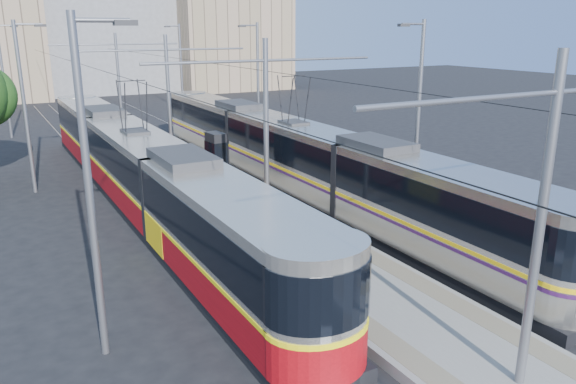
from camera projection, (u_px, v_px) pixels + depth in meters
ground at (398, 315)px, 15.56m from camera, size 160.00×160.00×0.00m
platform at (190, 175)px, 29.78m from camera, size 4.00×50.00×0.30m
tactile_strip_left at (163, 175)px, 29.06m from camera, size 0.70×50.00×0.01m
tactile_strip_right at (216, 169)px, 30.41m from camera, size 0.70×50.00×0.01m
rails at (190, 177)px, 29.82m from camera, size 8.71×70.00×0.03m
tram_left at (138, 168)px, 24.68m from camera, size 2.43×31.74×5.50m
tram_right at (294, 153)px, 26.98m from camera, size 2.43×31.68×5.50m
catenary at (206, 97)px, 26.16m from camera, size 9.20×70.00×7.00m
street_lamps at (163, 91)px, 32.00m from camera, size 15.18×38.22×8.00m
shelter at (216, 156)px, 27.45m from camera, size 0.77×1.17×2.47m
building_centre at (105, 19)px, 69.61m from camera, size 18.36×14.28×17.31m
building_right at (229, 41)px, 71.84m from camera, size 14.28×10.20×12.05m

